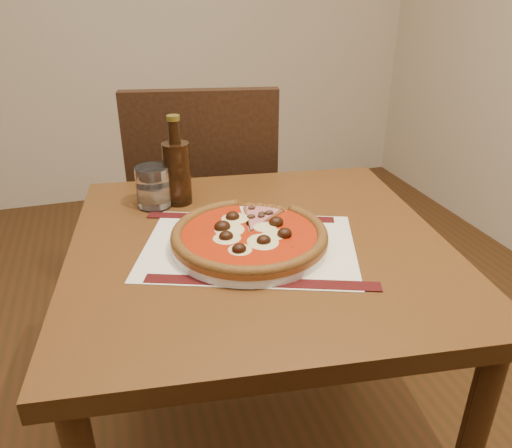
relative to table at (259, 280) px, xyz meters
The scene contains 8 objects.
table is the anchor object (origin of this frame).
chair_far 0.64m from the table, 89.61° to the left, with size 0.54×0.54×0.97m.
placemat 0.11m from the table, 140.95° to the right, with size 0.44×0.31×0.00m, color beige.
plate 0.12m from the table, 140.95° to the right, with size 0.33×0.33×0.02m, color white.
pizza 0.14m from the table, 140.62° to the right, with size 0.33×0.33×0.04m.
ham_slice 0.15m from the table, 60.26° to the left, with size 0.11×0.14×0.02m.
water_glass 0.35m from the table, 127.87° to the left, with size 0.08×0.08×0.10m, color white.
bottle 0.34m from the table, 117.54° to the left, with size 0.07×0.07×0.22m.
Camera 1 is at (0.59, -0.06, 1.26)m, focal length 35.00 mm.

